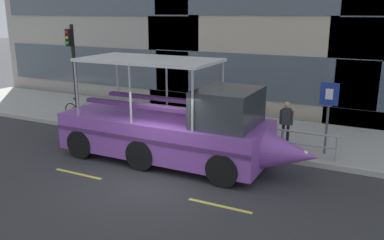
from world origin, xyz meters
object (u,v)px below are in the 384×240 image
traffic_light_pole (73,63)px  duck_tour_boat (177,130)px  parking_sign (328,106)px  leaned_bicycle (80,111)px  pedestrian_near_bow (286,120)px

traffic_light_pole → duck_tour_boat: size_ratio=0.48×
traffic_light_pole → parking_sign: traffic_light_pole is taller
traffic_light_pole → duck_tour_boat: bearing=-19.2°
parking_sign → leaned_bicycle: 10.73m
parking_sign → pedestrian_near_bow: bearing=174.7°
traffic_light_pole → leaned_bicycle: (0.14, 0.06, -2.16)m
parking_sign → leaned_bicycle: size_ratio=1.42×
traffic_light_pole → parking_sign: 10.83m
leaned_bicycle → duck_tour_boat: (6.27, -2.29, 0.57)m
leaned_bicycle → duck_tour_boat: size_ratio=0.20×
duck_tour_boat → pedestrian_near_bow: 3.97m
pedestrian_near_bow → parking_sign: bearing=-5.3°
parking_sign → duck_tour_boat: size_ratio=0.28×
parking_sign → pedestrian_near_bow: size_ratio=1.48×
parking_sign → pedestrian_near_bow: 1.57m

